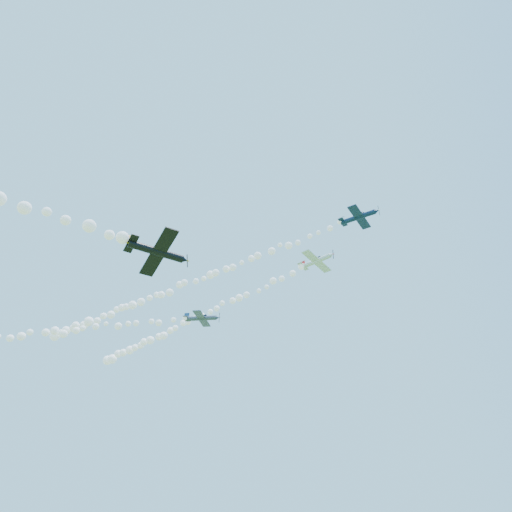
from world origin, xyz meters
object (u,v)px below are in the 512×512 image
(plane_white, at_px, (317,261))
(plane_black, at_px, (158,252))
(plane_navy, at_px, (359,217))
(plane_grey, at_px, (202,318))

(plane_white, bearing_deg, plane_black, -90.38)
(plane_navy, distance_m, plane_grey, 32.31)
(plane_grey, relative_size, plane_black, 0.98)
(plane_grey, bearing_deg, plane_white, 11.72)
(plane_grey, distance_m, plane_black, 28.00)
(plane_white, relative_size, plane_black, 1.16)
(plane_white, relative_size, plane_navy, 1.12)
(plane_navy, xyz_separation_m, plane_black, (-23.15, -21.38, -18.36))
(plane_black, bearing_deg, plane_navy, -7.63)
(plane_navy, distance_m, plane_black, 36.47)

